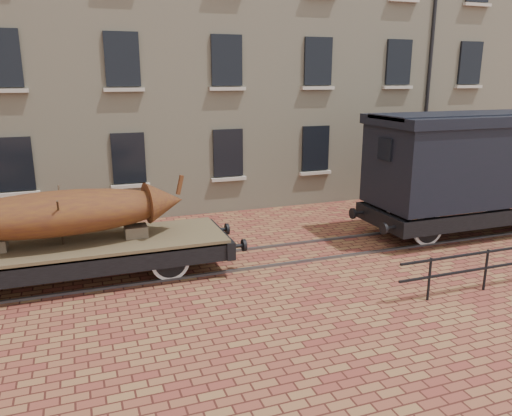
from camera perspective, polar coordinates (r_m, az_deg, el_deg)
name	(u,v)px	position (r m, az deg, el deg)	size (l,w,h in m)	color
ground	(247,260)	(13.76, -1.07, -5.91)	(90.00, 90.00, 0.00)	brown
warehouse_cream	(237,26)	(23.39, -2.22, 20.04)	(40.00, 10.19, 14.00)	beige
rail_track	(247,259)	(13.75, -1.07, -5.79)	(30.00, 1.52, 0.06)	#59595E
flatcar_wagon	(69,251)	(12.85, -20.54, -4.66)	(8.44, 2.29, 1.27)	brown
iron_boat	(60,213)	(12.58, -21.49, -0.53)	(6.01, 1.95, 1.46)	brown
goods_van	(471,159)	(16.98, 23.39, 5.18)	(7.34, 2.68, 3.80)	black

